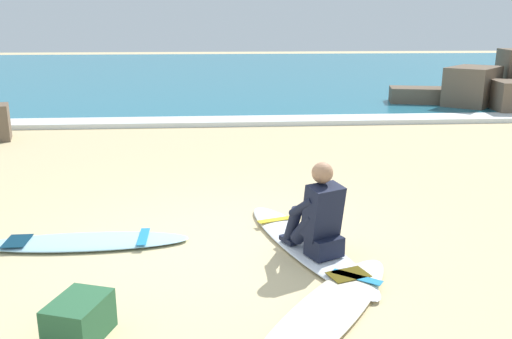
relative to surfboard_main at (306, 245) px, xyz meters
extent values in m
plane|color=#CCB584|center=(-0.89, 0.14, -0.04)|extent=(80.00, 80.00, 0.00)
cube|color=teal|center=(-0.89, 21.09, 0.01)|extent=(80.00, 28.00, 0.10)
cube|color=white|center=(-0.89, 7.39, 0.02)|extent=(80.00, 0.90, 0.11)
ellipsoid|color=silver|center=(0.00, 0.00, 0.00)|extent=(1.32, 2.63, 0.07)
cube|color=gold|center=(-0.23, 0.69, 0.04)|extent=(0.49, 0.25, 0.01)
cube|color=#4C400C|center=(0.26, -0.79, 0.04)|extent=(0.42, 0.34, 0.01)
cube|color=black|center=(0.12, -0.36, 0.14)|extent=(0.40, 0.37, 0.20)
cylinder|color=black|center=(-0.05, -0.23, 0.29)|extent=(0.31, 0.43, 0.43)
cylinder|color=black|center=(-0.15, -0.06, 0.26)|extent=(0.22, 0.29, 0.42)
cube|color=black|center=(-0.19, 0.00, 0.07)|extent=(0.19, 0.24, 0.05)
cylinder|color=black|center=(0.13, -0.15, 0.29)|extent=(0.31, 0.43, 0.43)
cylinder|color=black|center=(0.05, 0.04, 0.26)|extent=(0.22, 0.29, 0.42)
cube|color=black|center=(0.03, 0.11, 0.07)|extent=(0.19, 0.24, 0.05)
cube|color=black|center=(0.10, -0.32, 0.49)|extent=(0.43, 0.41, 0.57)
sphere|color=#A37556|center=(0.09, -0.29, 0.88)|extent=(0.21, 0.21, 0.21)
cylinder|color=black|center=(-0.09, -0.25, 0.52)|extent=(0.25, 0.40, 0.31)
cylinder|color=black|center=(0.16, -0.12, 0.52)|extent=(0.25, 0.40, 0.31)
ellipsoid|color=#9ED1E5|center=(-2.36, 0.27, 0.00)|extent=(2.23, 0.56, 0.07)
cube|color=#1E7FB7|center=(-1.74, 0.28, 0.04)|extent=(0.11, 0.48, 0.01)
cube|color=#0A2C40|center=(-3.07, 0.26, 0.04)|extent=(0.25, 0.37, 0.01)
ellipsoid|color=#EFE5C6|center=(-0.07, -1.37, 0.00)|extent=(1.84, 2.21, 0.07)
cube|color=#1E7FB7|center=(0.33, -0.84, 0.04)|extent=(0.44, 0.37, 0.01)
cube|color=brown|center=(4.96, 9.78, 0.23)|extent=(1.89, 1.30, 0.53)
cube|color=brown|center=(6.20, 9.24, 0.54)|extent=(2.00, 2.04, 1.15)
cube|color=#285B38|center=(-1.99, -1.53, 0.12)|extent=(0.50, 0.57, 0.32)
camera|label=1|loc=(-0.93, -5.22, 2.28)|focal=37.54mm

